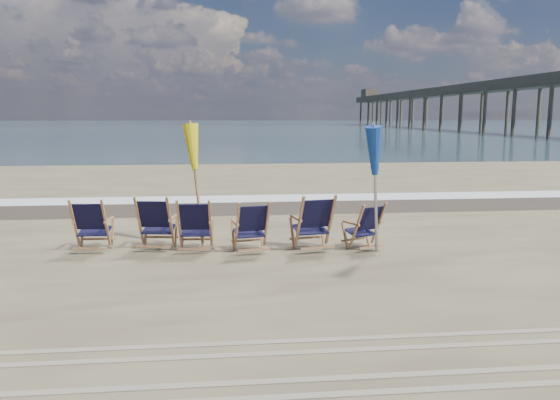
% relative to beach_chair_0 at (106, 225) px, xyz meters
% --- Properties ---
extents(ocean, '(400.00, 400.00, 0.00)m').
position_rel_beach_chair_0_xyz_m(ocean, '(3.19, 125.91, -0.50)').
color(ocean, '#364D59').
rests_on(ocean, ground).
extents(surf_foam, '(200.00, 1.40, 0.01)m').
position_rel_beach_chair_0_xyz_m(surf_foam, '(3.19, 6.21, -0.50)').
color(surf_foam, silver).
rests_on(surf_foam, ground).
extents(wet_sand_strip, '(200.00, 2.60, 0.00)m').
position_rel_beach_chair_0_xyz_m(wet_sand_strip, '(3.19, 4.71, -0.50)').
color(wet_sand_strip, '#42362A').
rests_on(wet_sand_strip, ground).
extents(tire_tracks, '(80.00, 1.30, 0.01)m').
position_rel_beach_chair_0_xyz_m(tire_tracks, '(3.19, -4.89, -0.50)').
color(tire_tracks, gray).
rests_on(tire_tracks, ground).
extents(beach_chair_0, '(0.69, 0.77, 1.01)m').
position_rel_beach_chair_0_xyz_m(beach_chair_0, '(0.00, 0.00, 0.00)').
color(beach_chair_0, black).
rests_on(beach_chair_0, ground).
extents(beach_chair_1, '(0.76, 0.83, 1.04)m').
position_rel_beach_chair_0_xyz_m(beach_chair_1, '(1.16, -0.01, 0.01)').
color(beach_chair_1, black).
rests_on(beach_chair_1, ground).
extents(beach_chair_2, '(0.68, 0.76, 1.00)m').
position_rel_beach_chair_0_xyz_m(beach_chair_2, '(1.89, -0.22, -0.00)').
color(beach_chair_2, black).
rests_on(beach_chair_2, ground).
extents(beach_chair_3, '(0.74, 0.81, 0.98)m').
position_rel_beach_chair_0_xyz_m(beach_chair_3, '(2.91, -0.31, -0.02)').
color(beach_chair_3, black).
rests_on(beach_chair_3, ground).
extents(beach_chair_4, '(0.83, 0.90, 1.08)m').
position_rel_beach_chair_0_xyz_m(beach_chair_4, '(4.09, -0.30, 0.04)').
color(beach_chair_4, black).
rests_on(beach_chair_4, ground).
extents(beach_chair_5, '(0.79, 0.83, 0.91)m').
position_rel_beach_chair_0_xyz_m(beach_chair_5, '(5.00, -0.26, -0.05)').
color(beach_chair_5, black).
rests_on(beach_chair_5, ground).
extents(umbrella_yellow, '(0.30, 0.30, 2.33)m').
position_rel_beach_chair_0_xyz_m(umbrella_yellow, '(1.65, 0.24, 1.29)').
color(umbrella_yellow, '#A8744B').
rests_on(umbrella_yellow, ground).
extents(umbrella_blue, '(0.30, 0.30, 2.30)m').
position_rel_beach_chair_0_xyz_m(umbrella_blue, '(4.83, -0.59, 1.27)').
color(umbrella_blue, '#A5A5AD').
rests_on(umbrella_blue, ground).
extents(fishing_pier, '(4.40, 140.00, 9.30)m').
position_rel_beach_chair_0_xyz_m(fishing_pier, '(41.19, 71.91, 4.15)').
color(fishing_pier, brown).
rests_on(fishing_pier, ground).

